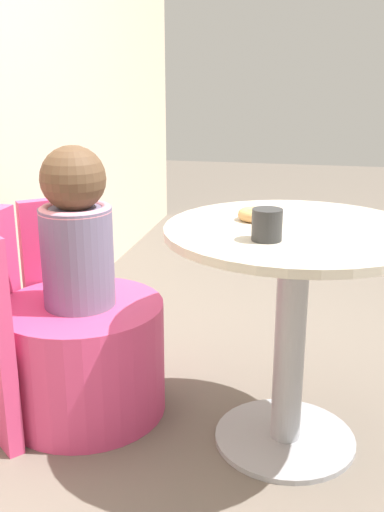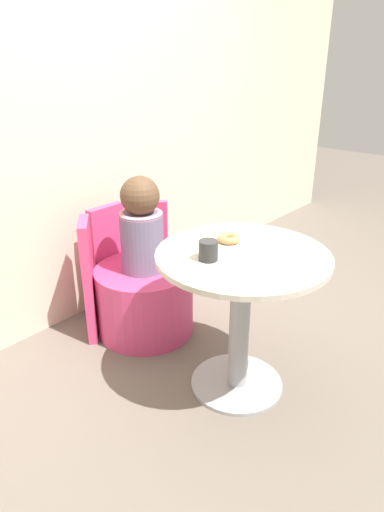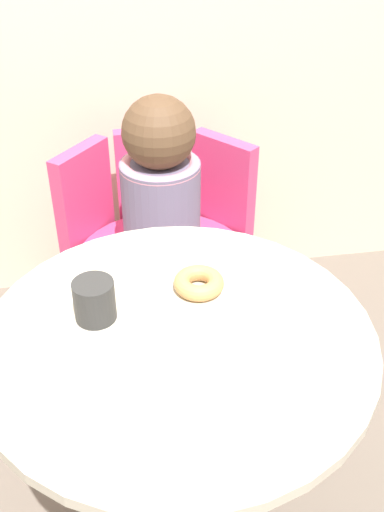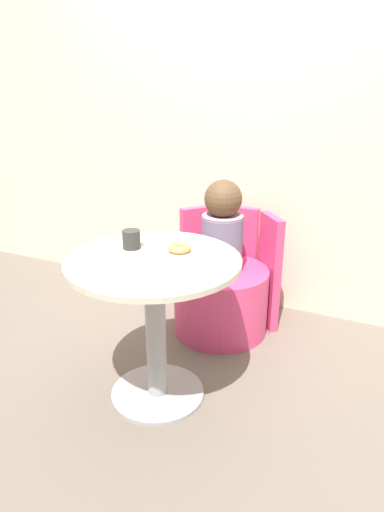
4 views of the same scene
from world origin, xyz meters
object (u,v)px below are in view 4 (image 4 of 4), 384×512
round_table (155,300)px  tub_chair (221,300)px  cup (131,239)px  donut (179,248)px  child_figure (222,228)px

round_table → tub_chair: (0.05, 0.70, -0.31)m
round_table → cup: bearing=155.0°
round_table → tub_chair: 0.77m
tub_chair → cup: (-0.20, -0.63, 0.56)m
tub_chair → donut: bearing=-88.8°
child_figure → donut: (0.01, -0.57, 0.08)m
round_table → donut: (0.06, 0.12, 0.22)m
donut → cup: bearing=-165.9°
tub_chair → child_figure: 0.45m
round_table → donut: bearing=63.0°
tub_chair → donut: donut is taller
cup → donut: bearing=14.1°
child_figure → tub_chair: bearing=0.0°
tub_chair → donut: size_ratio=5.27×
round_table → donut: donut is taller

